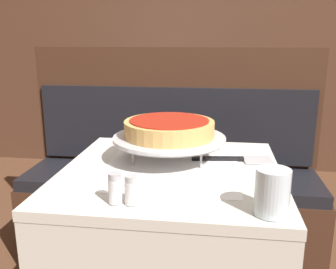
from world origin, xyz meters
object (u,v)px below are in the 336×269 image
at_px(booth_bench, 171,197).
at_px(water_glass_near, 272,192).
at_px(deep_dish_pizza, 169,128).
at_px(pizza_server, 235,159).
at_px(pizza_pan_stand, 169,139).
at_px(condiment_caddy, 144,87).
at_px(salt_shaker, 115,188).
at_px(pepper_shaker, 131,190).
at_px(dining_table_rear, 156,105).
at_px(dining_table_front, 171,201).

height_order(booth_bench, water_glass_near, booth_bench).
height_order(deep_dish_pizza, pizza_server, deep_dish_pizza).
distance_m(pizza_pan_stand, condiment_caddy, 1.61).
relative_size(salt_shaker, pepper_shaker, 1.06).
bearing_deg(dining_table_rear, salt_shaker, -83.63).
bearing_deg(pizza_pan_stand, dining_table_front, -78.87).
relative_size(pizza_server, condiment_caddy, 1.86).
bearing_deg(deep_dish_pizza, booth_bench, 96.55).
height_order(pizza_pan_stand, deep_dish_pizza, deep_dish_pizza).
distance_m(dining_table_rear, pizza_server, 1.63).
relative_size(water_glass_near, salt_shaker, 1.40).
height_order(deep_dish_pizza, salt_shaker, deep_dish_pizza).
xyz_separation_m(dining_table_rear, deep_dish_pizza, (0.31, -1.56, 0.21)).
xyz_separation_m(pizza_pan_stand, salt_shaker, (-0.09, -0.36, -0.04)).
height_order(booth_bench, pizza_server, booth_bench).
relative_size(deep_dish_pizza, pepper_shaker, 4.00).
height_order(water_glass_near, salt_shaker, water_glass_near).
bearing_deg(salt_shaker, booth_bench, 88.84).
xyz_separation_m(deep_dish_pizza, condiment_caddy, (-0.40, 1.56, -0.07)).
xyz_separation_m(deep_dish_pizza, salt_shaker, (-0.09, -0.36, -0.08)).
xyz_separation_m(pizza_pan_stand, pepper_shaker, (-0.05, -0.36, -0.04)).
height_order(salt_shaker, condiment_caddy, condiment_caddy).
distance_m(dining_table_front, pizza_server, 0.27).
bearing_deg(pizza_server, pizza_pan_stand, -172.58).
bearing_deg(pepper_shaker, deep_dish_pizza, 82.05).
relative_size(dining_table_rear, pizza_pan_stand, 2.10).
bearing_deg(dining_table_rear, booth_bench, -75.87).
height_order(dining_table_front, water_glass_near, water_glass_near).
height_order(deep_dish_pizza, water_glass_near, deep_dish_pizza).
height_order(pizza_pan_stand, pizza_server, pizza_pan_stand).
bearing_deg(water_glass_near, booth_bench, 110.25).
distance_m(dining_table_rear, pepper_shaker, 1.94).
bearing_deg(booth_bench, water_glass_near, -69.75).
distance_m(salt_shaker, pepper_shaker, 0.04).
distance_m(dining_table_rear, salt_shaker, 1.94).
bearing_deg(booth_bench, salt_shaker, -91.16).
relative_size(booth_bench, pizza_server, 5.48).
bearing_deg(condiment_caddy, booth_bench, -70.74).
height_order(pizza_server, pepper_shaker, pepper_shaker).
bearing_deg(salt_shaker, dining_table_front, 68.26).
distance_m(booth_bench, pizza_pan_stand, 0.81).
distance_m(deep_dish_pizza, condiment_caddy, 1.62).
height_order(pizza_pan_stand, condiment_caddy, condiment_caddy).
distance_m(booth_bench, deep_dish_pizza, 0.83).
bearing_deg(pizza_server, booth_bench, 116.36).
height_order(dining_table_rear, water_glass_near, water_glass_near).
distance_m(deep_dish_pizza, water_glass_near, 0.48).
xyz_separation_m(booth_bench, pepper_shaker, (0.02, -0.99, 0.46)).
height_order(pizza_server, condiment_caddy, condiment_caddy).
xyz_separation_m(booth_bench, water_glass_near, (0.37, -1.00, 0.48)).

